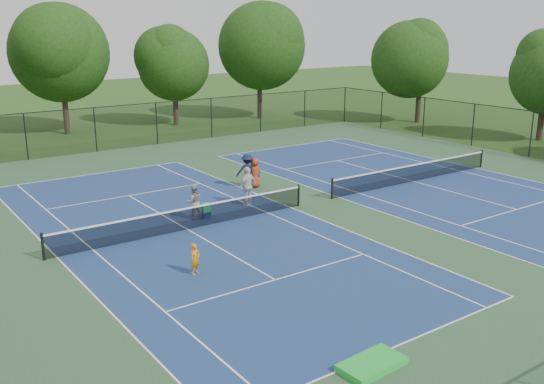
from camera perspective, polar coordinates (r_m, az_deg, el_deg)
ground at (r=29.69m, az=4.11°, el=-0.99°), size 140.00×140.00×0.00m
court_pad at (r=29.69m, az=4.11°, el=-0.98°), size 36.00×36.00×0.01m
tennis_court_left at (r=25.99m, az=-7.95°, el=-3.34°), size 12.00×23.83×1.07m
tennis_court_right at (r=34.39m, az=13.18°, el=1.12°), size 12.00×23.83×1.07m
perimeter_fence at (r=29.28m, az=4.17°, el=2.01°), size 36.08×36.08×3.02m
tree_back_b at (r=50.01m, az=-19.34°, el=12.65°), size 7.60×7.60×10.03m
tree_back_c at (r=52.41m, az=-9.25°, el=12.18°), size 6.00×6.00×8.40m
tree_back_d at (r=55.51m, az=-1.20°, el=13.95°), size 7.80×7.80×10.37m
tree_side_e at (r=54.68m, az=13.89°, el=12.42°), size 6.60×6.60×8.87m
child_player at (r=21.34m, az=-7.24°, el=-6.27°), size 0.48×0.40×1.13m
instructor at (r=27.15m, az=-7.36°, el=-0.94°), size 0.91×0.79×1.58m
bystander_a at (r=29.02m, az=-2.30°, el=0.57°), size 1.19×0.74×1.89m
bystander_b at (r=32.10m, az=-2.33°, el=2.00°), size 1.36×1.18×1.83m
bystander_c at (r=32.15m, az=-1.65°, el=1.81°), size 0.79×0.53×1.59m
ball_crate at (r=27.38m, az=-6.22°, el=-2.16°), size 0.41×0.35×0.31m
ball_hopper at (r=27.28m, az=-6.24°, el=-1.46°), size 0.39×0.33×0.39m
green_tarp at (r=16.23m, az=9.37°, el=-15.71°), size 1.81×1.05×0.19m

